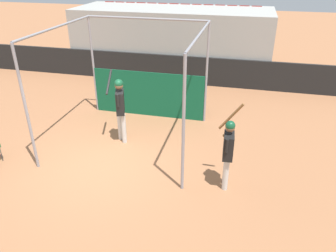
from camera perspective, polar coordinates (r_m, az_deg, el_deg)
ground_plane at (r=8.79m, az=-11.30°, el=-6.49°), size 60.00×60.00×0.00m
outfield_wall at (r=14.19m, az=-0.67°, el=9.98°), size 24.00×0.12×1.19m
bleacher_section at (r=15.53m, az=0.87°, el=14.70°), size 8.70×3.20×2.87m
batting_cage at (r=10.20m, az=-4.50°, el=7.30°), size 3.86×3.74×3.22m
player_batter at (r=9.26m, az=-8.36°, el=3.79°), size 0.63×0.82×2.00m
player_waiting at (r=7.41m, az=10.41°, el=-3.84°), size 0.55×0.78×2.04m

